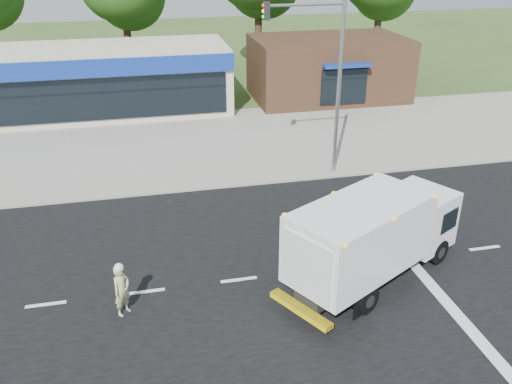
# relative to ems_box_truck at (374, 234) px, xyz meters

# --- Properties ---
(ground) EXTENTS (120.00, 120.00, 0.00)m
(ground) POSITION_rel_ems_box_truck_xyz_m (-1.16, 0.94, -1.76)
(ground) COLOR #385123
(ground) RESTS_ON ground
(road_asphalt) EXTENTS (60.00, 14.00, 0.02)m
(road_asphalt) POSITION_rel_ems_box_truck_xyz_m (-1.16, 0.94, -1.75)
(road_asphalt) COLOR black
(road_asphalt) RESTS_ON ground
(sidewalk) EXTENTS (60.00, 2.40, 0.12)m
(sidewalk) POSITION_rel_ems_box_truck_xyz_m (-1.16, 9.14, -1.70)
(sidewalk) COLOR gray
(sidewalk) RESTS_ON ground
(parking_apron) EXTENTS (60.00, 9.00, 0.02)m
(parking_apron) POSITION_rel_ems_box_truck_xyz_m (-1.16, 14.94, -1.75)
(parking_apron) COLOR gray
(parking_apron) RESTS_ON ground
(lane_markings) EXTENTS (55.20, 7.00, 0.01)m
(lane_markings) POSITION_rel_ems_box_truck_xyz_m (0.19, -0.41, -1.74)
(lane_markings) COLOR silver
(lane_markings) RESTS_ON road_asphalt
(ems_box_truck) EXTENTS (7.02, 5.19, 3.04)m
(ems_box_truck) POSITION_rel_ems_box_truck_xyz_m (0.00, 0.00, 0.00)
(ems_box_truck) COLOR black
(ems_box_truck) RESTS_ON ground
(emergency_worker) EXTENTS (0.69, 0.70, 1.74)m
(emergency_worker) POSITION_rel_ems_box_truck_xyz_m (-7.81, 0.03, -0.90)
(emergency_worker) COLOR #C1B780
(emergency_worker) RESTS_ON ground
(retail_strip_mall) EXTENTS (18.00, 6.20, 4.00)m
(retail_strip_mall) POSITION_rel_ems_box_truck_xyz_m (-10.16, 20.87, 0.26)
(retail_strip_mall) COLOR beige
(retail_strip_mall) RESTS_ON ground
(brown_storefront) EXTENTS (10.00, 6.70, 4.00)m
(brown_storefront) POSITION_rel_ems_box_truck_xyz_m (5.84, 20.92, 0.25)
(brown_storefront) COLOR #382316
(brown_storefront) RESTS_ON ground
(traffic_signal_pole) EXTENTS (3.51, 0.25, 8.00)m
(traffic_signal_pole) POSITION_rel_ems_box_truck_xyz_m (1.20, 8.54, 3.17)
(traffic_signal_pole) COLOR gray
(traffic_signal_pole) RESTS_ON ground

